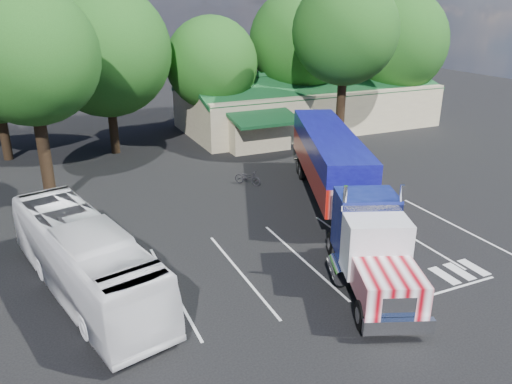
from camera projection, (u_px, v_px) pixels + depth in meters
name	position (u px, v px, depth m)	size (l,w,h in m)	color
ground	(252.00, 214.00, 29.07)	(120.00, 120.00, 0.00)	black
event_hall	(306.00, 104.00, 48.73)	(24.20, 14.12, 5.55)	#BEB38D
tree_row_c	(106.00, 51.00, 38.05)	(10.00, 10.00, 13.05)	black
tree_row_d	(212.00, 63.00, 43.15)	(8.00, 8.00, 10.60)	black
tree_row_e	(300.00, 42.00, 46.51)	(9.60, 9.60, 12.90)	black
tree_row_f	(394.00, 43.00, 49.45)	(10.40, 10.40, 13.00)	black
tree_near_left	(29.00, 56.00, 26.97)	(7.60, 7.60, 12.65)	black
tree_near_right	(345.00, 32.00, 37.36)	(8.00, 8.00, 13.50)	black
semi_truck	(337.00, 174.00, 28.03)	(10.29, 20.73, 4.46)	black
woman	(319.00, 188.00, 30.47)	(0.68, 0.45, 1.88)	black
bicycle	(248.00, 177.00, 33.58)	(0.67, 1.93, 1.01)	black
tour_bus	(85.00, 258.00, 20.69)	(2.72, 11.63, 3.24)	white
silver_sedan	(284.00, 133.00, 44.04)	(1.55, 4.44, 1.46)	#989C9F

